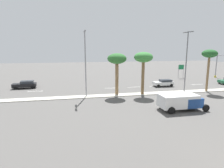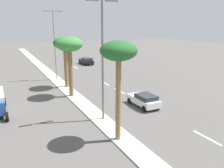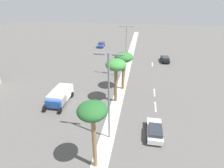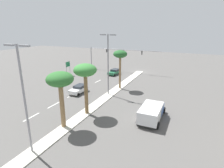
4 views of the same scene
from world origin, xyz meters
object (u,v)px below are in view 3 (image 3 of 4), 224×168
(street_lamp_inboard, at_px, (109,94))
(sedan_blue_trailing, at_px, (101,45))
(sedan_white_center, at_px, (155,131))
(box_truck, at_px, (60,96))
(street_lamp_center, at_px, (126,49))
(palm_tree_inboard, at_px, (124,59))
(palm_tree_trailing, at_px, (116,67))
(palm_tree_far, at_px, (93,114))
(sedan_black_outboard, at_px, (165,59))

(street_lamp_inboard, bearing_deg, sedan_blue_trailing, 104.65)
(sedan_white_center, xyz_separation_m, box_truck, (-14.93, 5.02, 0.41))
(street_lamp_center, xyz_separation_m, sedan_white_center, (5.55, -16.68, -5.49))
(sedan_white_center, distance_m, box_truck, 15.75)
(street_lamp_center, xyz_separation_m, sedan_blue_trailing, (-10.72, 23.11, -5.51))
(palm_tree_inboard, relative_size, sedan_blue_trailing, 1.61)
(palm_tree_trailing, relative_size, sedan_blue_trailing, 1.66)
(palm_tree_far, relative_size, box_truck, 1.25)
(palm_tree_inboard, distance_m, sedan_black_outboard, 19.77)
(palm_tree_inboard, height_order, sedan_white_center, palm_tree_inboard)
(palm_tree_far, bearing_deg, street_lamp_inboard, 81.67)
(palm_tree_inboard, relative_size, sedan_white_center, 1.66)
(sedan_black_outboard, bearing_deg, palm_tree_far, -106.27)
(palm_tree_far, relative_size, palm_tree_inboard, 1.09)
(palm_tree_trailing, distance_m, sedan_white_center, 10.72)
(street_lamp_inboard, height_order, sedan_blue_trailing, street_lamp_inboard)
(palm_tree_trailing, xyz_separation_m, box_truck, (-8.88, -1.99, -4.99))
(sedan_white_center, height_order, sedan_black_outboard, sedan_black_outboard)
(palm_tree_far, bearing_deg, sedan_white_center, 42.33)
(palm_tree_trailing, height_order, sedan_white_center, palm_tree_trailing)
(palm_tree_inboard, bearing_deg, palm_tree_trailing, -98.61)
(palm_tree_trailing, xyz_separation_m, street_lamp_center, (0.50, 9.67, 0.09))
(palm_tree_trailing, distance_m, street_lamp_center, 9.69)
(sedan_white_center, bearing_deg, palm_tree_inboard, 115.20)
(palm_tree_far, xyz_separation_m, box_truck, (-8.81, 10.59, -5.48))
(palm_tree_inboard, bearing_deg, street_lamp_inboard, -90.55)
(palm_tree_far, relative_size, sedan_white_center, 1.81)
(palm_tree_trailing, relative_size, street_lamp_inboard, 0.67)
(palm_tree_trailing, relative_size, palm_tree_inboard, 1.03)
(street_lamp_inboard, bearing_deg, palm_tree_trailing, 93.72)
(sedan_black_outboard, bearing_deg, sedan_blue_trailing, 149.88)
(sedan_blue_trailing, relative_size, box_truck, 0.71)
(palm_tree_far, relative_size, sedan_blue_trailing, 1.75)
(street_lamp_center, distance_m, box_truck, 15.80)
(street_lamp_inboard, relative_size, street_lamp_center, 1.02)
(sedan_black_outboard, relative_size, sedan_blue_trailing, 1.05)
(palm_tree_trailing, bearing_deg, street_lamp_inboard, -86.28)
(palm_tree_inboard, distance_m, street_lamp_inboard, 12.81)
(palm_tree_trailing, bearing_deg, box_truck, -167.40)
(palm_tree_trailing, height_order, palm_tree_inboard, palm_tree_trailing)
(sedan_black_outboard, xyz_separation_m, box_truck, (-18.66, -23.17, 0.38))
(street_lamp_center, relative_size, sedan_white_center, 2.51)
(palm_tree_inboard, distance_m, sedan_blue_trailing, 30.83)
(sedan_white_center, bearing_deg, sedan_black_outboard, 82.45)
(palm_tree_far, height_order, sedan_white_center, palm_tree_far)
(sedan_black_outboard, height_order, box_truck, box_truck)
(street_lamp_inboard, xyz_separation_m, sedan_blue_trailing, (-10.76, 41.17, -5.60))
(box_truck, bearing_deg, palm_tree_trailing, 12.60)
(palm_tree_far, height_order, sedan_black_outboard, palm_tree_far)
(street_lamp_inboard, height_order, sedan_white_center, street_lamp_inboard)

